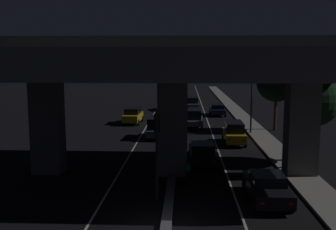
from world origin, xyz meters
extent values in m
cube|color=beige|center=(-3.45, 35.00, 0.00)|extent=(0.12, 126.00, 0.00)
cube|color=beige|center=(3.45, 35.00, 0.00)|extent=(0.12, 126.00, 0.00)
cube|color=#4C4C51|center=(0.00, 35.00, 0.12)|extent=(0.47, 126.00, 0.24)
cube|color=gray|center=(8.00, 28.00, 0.07)|extent=(2.07, 126.00, 0.14)
cube|color=#5B5956|center=(-7.99, 8.86, 3.09)|extent=(1.84, 1.50, 6.18)
cube|color=#5B5956|center=(7.99, 8.86, 3.09)|extent=(1.84, 1.50, 6.18)
cube|color=#5B5956|center=(0.00, 8.86, 3.09)|extent=(1.84, 1.50, 6.18)
cube|color=#5B5956|center=(0.00, 8.86, 6.98)|extent=(22.44, 13.82, 1.59)
cube|color=#333335|center=(0.00, 8.86, 8.22)|extent=(22.44, 0.40, 0.90)
cylinder|color=black|center=(-0.64, 3.89, 2.35)|extent=(0.14, 0.14, 4.70)
cube|color=black|center=(-0.64, 4.07, 4.03)|extent=(0.30, 0.28, 0.95)
sphere|color=black|center=(-0.64, 4.22, 4.32)|extent=(0.18, 0.18, 0.18)
sphere|color=black|center=(-0.64, 4.22, 4.03)|extent=(0.18, 0.18, 0.18)
sphere|color=green|center=(-0.64, 4.22, 3.73)|extent=(0.18, 0.18, 0.18)
cylinder|color=#2D2D30|center=(7.23, 22.87, 3.81)|extent=(0.18, 0.18, 7.62)
cylinder|color=#2D2D30|center=(5.99, 22.87, 7.47)|extent=(2.48, 0.10, 0.10)
ellipsoid|color=#F2B759|center=(4.75, 22.87, 7.37)|extent=(0.56, 0.32, 0.24)
cube|color=black|center=(4.99, 4.17, 0.66)|extent=(1.84, 4.49, 0.65)
cube|color=black|center=(4.99, 4.06, 1.24)|extent=(1.62, 1.80, 0.50)
cylinder|color=black|center=(4.09, 5.65, 0.33)|extent=(0.20, 0.66, 0.66)
cylinder|color=black|center=(5.89, 5.65, 0.33)|extent=(0.20, 0.66, 0.66)
cylinder|color=black|center=(4.09, 2.69, 0.33)|extent=(0.20, 0.66, 0.66)
cylinder|color=black|center=(5.89, 2.69, 0.33)|extent=(0.20, 0.66, 0.66)
cube|color=red|center=(4.35, 1.92, 0.69)|extent=(0.18, 0.03, 0.11)
cube|color=red|center=(5.64, 1.92, 0.69)|extent=(0.18, 0.03, 0.11)
cube|color=black|center=(1.99, 11.30, 0.66)|extent=(1.85, 4.16, 0.73)
cube|color=black|center=(1.99, 11.09, 1.27)|extent=(1.59, 2.01, 0.49)
cylinder|color=black|center=(1.10, 12.64, 0.30)|extent=(0.21, 0.60, 0.60)
cylinder|color=black|center=(2.83, 12.67, 0.30)|extent=(0.21, 0.60, 0.60)
cylinder|color=black|center=(1.15, 9.92, 0.30)|extent=(0.21, 0.60, 0.60)
cylinder|color=black|center=(2.88, 9.95, 0.30)|extent=(0.21, 0.60, 0.60)
cube|color=red|center=(1.41, 9.21, 0.70)|extent=(0.18, 0.03, 0.11)
cube|color=red|center=(2.65, 9.24, 0.70)|extent=(0.18, 0.03, 0.11)
cube|color=gold|center=(5.01, 18.18, 0.71)|extent=(1.71, 4.25, 0.75)
cube|color=black|center=(5.01, 18.28, 1.50)|extent=(1.50, 3.06, 0.83)
cylinder|color=black|center=(4.22, 19.58, 0.33)|extent=(0.21, 0.66, 0.66)
cylinder|color=black|center=(5.84, 19.56, 0.33)|extent=(0.21, 0.66, 0.66)
cylinder|color=black|center=(4.18, 16.79, 0.33)|extent=(0.21, 0.66, 0.66)
cylinder|color=black|center=(5.80, 16.77, 0.33)|extent=(0.21, 0.66, 0.66)
cube|color=red|center=(4.40, 16.06, 0.74)|extent=(0.18, 0.03, 0.11)
cube|color=red|center=(5.56, 16.05, 0.74)|extent=(0.18, 0.03, 0.11)
cube|color=#515459|center=(1.82, 27.15, 0.59)|extent=(1.91, 4.62, 0.57)
cube|color=black|center=(1.83, 27.26, 1.37)|extent=(1.65, 3.34, 0.99)
cylinder|color=black|center=(1.07, 28.69, 0.30)|extent=(0.23, 0.62, 0.61)
cylinder|color=black|center=(2.72, 28.61, 0.30)|extent=(0.23, 0.62, 0.61)
cylinder|color=black|center=(0.92, 25.69, 0.30)|extent=(0.23, 0.62, 0.61)
cylinder|color=black|center=(2.57, 25.61, 0.30)|extent=(0.23, 0.62, 0.61)
cube|color=red|center=(1.12, 24.90, 0.62)|extent=(0.18, 0.04, 0.11)
cube|color=red|center=(2.30, 24.84, 0.62)|extent=(0.18, 0.04, 0.11)
cube|color=#141938|center=(4.99, 35.85, 0.63)|extent=(1.92, 4.16, 0.61)
cube|color=black|center=(4.99, 35.64, 1.20)|extent=(1.68, 2.01, 0.54)
cylinder|color=black|center=(4.08, 37.23, 0.33)|extent=(0.21, 0.65, 0.65)
cylinder|color=black|center=(5.92, 37.21, 0.33)|extent=(0.21, 0.65, 0.65)
cylinder|color=black|center=(4.05, 34.49, 0.33)|extent=(0.21, 0.65, 0.65)
cylinder|color=black|center=(5.90, 34.48, 0.33)|extent=(0.21, 0.65, 0.65)
cube|color=red|center=(4.31, 33.78, 0.66)|extent=(0.18, 0.03, 0.11)
cube|color=red|center=(5.63, 33.76, 0.66)|extent=(0.18, 0.03, 0.11)
cube|color=#515459|center=(1.75, 43.15, 0.58)|extent=(2.01, 4.74, 0.57)
cube|color=black|center=(1.75, 43.27, 1.30)|extent=(1.74, 3.43, 0.86)
cylinder|color=black|center=(0.80, 44.66, 0.30)|extent=(0.22, 0.61, 0.60)
cylinder|color=black|center=(2.59, 44.73, 0.30)|extent=(0.22, 0.61, 0.60)
cylinder|color=black|center=(0.92, 41.57, 0.30)|extent=(0.22, 0.61, 0.60)
cylinder|color=black|center=(2.71, 41.65, 0.30)|extent=(0.22, 0.61, 0.60)
cube|color=red|center=(1.21, 40.78, 0.61)|extent=(0.18, 0.04, 0.11)
cube|color=red|center=(2.49, 40.83, 0.61)|extent=(0.18, 0.04, 0.11)
cube|color=#515459|center=(-1.81, 20.57, 0.64)|extent=(1.90, 4.23, 0.63)
cube|color=black|center=(-1.81, 20.47, 1.45)|extent=(1.64, 3.06, 0.99)
cylinder|color=black|center=(-1.04, 19.16, 0.32)|extent=(0.23, 0.65, 0.64)
cylinder|color=black|center=(-2.70, 19.24, 0.32)|extent=(0.23, 0.65, 0.64)
cylinder|color=black|center=(-0.91, 21.90, 0.32)|extent=(0.23, 0.65, 0.64)
cylinder|color=black|center=(-2.58, 21.98, 0.32)|extent=(0.23, 0.65, 0.64)
cube|color=white|center=(-1.11, 22.63, 0.54)|extent=(0.18, 0.04, 0.11)
cube|color=white|center=(-2.31, 22.68, 0.54)|extent=(0.18, 0.04, 0.11)
cube|color=gold|center=(-5.21, 28.86, 0.73)|extent=(1.94, 4.44, 0.78)
cube|color=black|center=(-5.21, 28.86, 1.45)|extent=(1.65, 2.69, 0.66)
cylinder|color=black|center=(-4.43, 27.38, 0.34)|extent=(0.23, 0.70, 0.69)
cylinder|color=black|center=(-6.13, 27.45, 0.34)|extent=(0.23, 0.70, 0.69)
cylinder|color=black|center=(-4.30, 30.26, 0.34)|extent=(0.23, 0.70, 0.69)
cylinder|color=black|center=(-6.00, 30.34, 0.34)|extent=(0.23, 0.70, 0.69)
cube|color=white|center=(-4.51, 31.02, 0.62)|extent=(0.18, 0.04, 0.11)
cube|color=white|center=(-5.73, 31.08, 0.62)|extent=(0.18, 0.04, 0.11)
cube|color=#515459|center=(-1.92, 41.21, 0.71)|extent=(1.78, 4.34, 0.77)
cube|color=black|center=(-1.92, 41.43, 1.36)|extent=(1.54, 2.09, 0.54)
cylinder|color=black|center=(-1.10, 39.78, 0.32)|extent=(0.21, 0.65, 0.65)
cylinder|color=black|center=(-2.78, 39.80, 0.32)|extent=(0.21, 0.65, 0.65)
cylinder|color=black|center=(-1.06, 42.63, 0.32)|extent=(0.21, 0.65, 0.65)
cylinder|color=black|center=(-2.74, 42.65, 0.32)|extent=(0.21, 0.65, 0.65)
cube|color=white|center=(-1.29, 43.37, 0.59)|extent=(0.18, 0.03, 0.11)
cube|color=white|center=(-2.49, 43.39, 0.59)|extent=(0.18, 0.03, 0.11)
cylinder|color=black|center=(0.92, 7.97, 0.27)|extent=(0.12, 0.54, 0.53)
cylinder|color=black|center=(1.02, 6.59, 0.27)|extent=(0.14, 0.54, 0.53)
cube|color=black|center=(0.97, 7.28, 0.49)|extent=(0.31, 1.07, 0.32)
cylinder|color=#26593F|center=(0.97, 7.28, 0.89)|extent=(0.34, 0.34, 0.48)
sphere|color=black|center=(0.97, 7.28, 1.24)|extent=(0.24, 0.24, 0.24)
cube|color=red|center=(1.02, 6.54, 0.49)|extent=(0.08, 0.04, 0.08)
cylinder|color=black|center=(0.78, 15.68, 0.27)|extent=(0.09, 0.54, 0.53)
cylinder|color=black|center=(0.80, 14.47, 0.27)|extent=(0.11, 0.54, 0.53)
cube|color=navy|center=(0.79, 15.08, 0.49)|extent=(0.25, 0.93, 0.32)
cylinder|color=#3F3F44|center=(0.79, 15.08, 0.94)|extent=(0.32, 0.32, 0.58)
sphere|color=silver|center=(0.79, 15.08, 1.35)|extent=(0.24, 0.24, 0.24)
cube|color=red|center=(0.80, 14.42, 0.49)|extent=(0.08, 0.03, 0.08)
cylinder|color=black|center=(7.44, 10.12, 0.56)|extent=(0.31, 0.31, 0.83)
cylinder|color=navy|center=(7.44, 10.12, 1.32)|extent=(0.37, 0.37, 0.69)
sphere|color=tan|center=(7.44, 10.12, 1.77)|extent=(0.22, 0.22, 0.22)
cylinder|color=#38281C|center=(9.74, 12.29, 1.51)|extent=(0.42, 0.42, 3.03)
sphere|color=black|center=(9.74, 12.29, 4.42)|extent=(3.71, 3.71, 3.71)
cylinder|color=#38281C|center=(10.02, 24.95, 1.73)|extent=(0.31, 0.31, 3.45)
sphere|color=black|center=(10.02, 24.95, 4.96)|extent=(4.01, 4.01, 4.01)
camera|label=1|loc=(0.79, -15.47, 7.19)|focal=42.00mm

